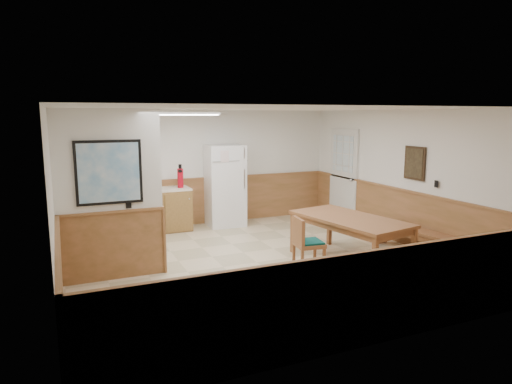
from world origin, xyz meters
name	(u,v)px	position (x,y,z in m)	size (l,w,h in m)	color
ground	(257,262)	(0.00, 0.00, 0.00)	(6.00, 6.00, 0.00)	beige
ceiling	(257,109)	(0.00, 0.00, 2.50)	(6.00, 6.00, 0.02)	white
back_wall	(202,168)	(0.00, 3.00, 1.25)	(6.00, 0.02, 2.50)	white
right_wall	(404,177)	(3.00, 0.00, 1.25)	(0.02, 6.00, 2.50)	white
left_wall	(53,202)	(-3.00, 0.00, 1.25)	(0.02, 6.00, 2.50)	white
wainscot_back	(203,201)	(0.00, 2.98, 0.50)	(6.00, 0.04, 1.00)	#AF6F46
wainscot_right	(401,217)	(2.98, 0.00, 0.50)	(0.04, 6.00, 1.00)	#AF6F46
wainscot_left	(59,255)	(-2.98, 0.00, 0.50)	(0.04, 6.00, 1.00)	#AF6F46
partition_wall	(110,197)	(-2.25, 0.19, 1.23)	(1.50, 0.20, 2.50)	white
kitchen_counter	(151,210)	(-1.21, 2.68, 0.46)	(2.20, 0.61, 1.00)	olive
exterior_door	(343,176)	(2.96, 1.90, 1.05)	(0.07, 1.02, 2.15)	silver
kitchen_window	(101,158)	(-2.10, 2.98, 1.55)	(0.80, 0.04, 1.00)	silver
wall_painting	(415,163)	(2.97, -0.30, 1.55)	(0.04, 0.50, 0.60)	#302213
fluorescent_fixture	(185,112)	(-0.80, 1.30, 2.45)	(1.20, 0.30, 0.09)	silver
refrigerator	(225,186)	(0.40, 2.63, 0.88)	(0.81, 0.74, 1.77)	white
dining_table	(350,223)	(1.42, -0.57, 0.66)	(1.34, 2.14, 0.75)	brown
dining_bench	(412,234)	(2.70, -0.63, 0.34)	(0.56, 1.61, 0.45)	brown
dining_chair	(304,240)	(0.51, -0.67, 0.50)	(0.62, 0.47, 0.85)	brown
fire_extinguisher	(180,177)	(-0.58, 2.63, 1.12)	(0.15, 0.15, 0.49)	#BA091C
soap_bottle	(94,187)	(-2.29, 2.63, 1.02)	(0.08, 0.08, 0.25)	#18872B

